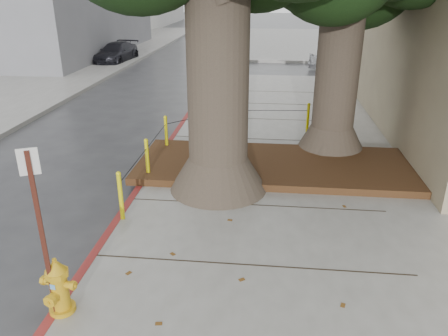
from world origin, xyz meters
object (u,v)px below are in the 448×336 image
object	(u,v)px
fire_hydrant	(59,286)
car_dark	(116,53)
car_red	(392,56)
car_silver	(341,60)
signpost	(41,227)

from	to	relation	value
fire_hydrant	car_dark	xyz separation A→B (m)	(-6.28, 20.49, 0.01)
car_dark	car_red	bearing A→B (deg)	5.33
car_dark	fire_hydrant	bearing A→B (deg)	-67.92
car_silver	car_red	bearing A→B (deg)	-63.01
car_silver	car_dark	world-z (taller)	car_silver
fire_hydrant	signpost	world-z (taller)	signpost
signpost	car_red	xyz separation A→B (m)	(9.13, 20.63, -0.88)
car_dark	signpost	bearing A→B (deg)	-68.10
car_red	car_dark	distance (m)	15.36
car_silver	car_dark	bearing A→B (deg)	86.46
signpost	car_dark	distance (m)	21.50
fire_hydrant	signpost	distance (m)	0.92
signpost	fire_hydrant	bearing A→B (deg)	30.60
car_silver	car_dark	xyz separation A→B (m)	(-12.46, 1.26, -0.01)
car_red	signpost	bearing A→B (deg)	153.92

